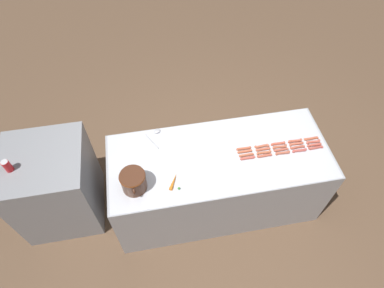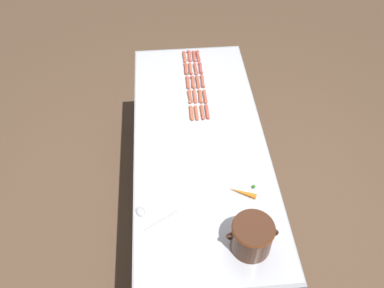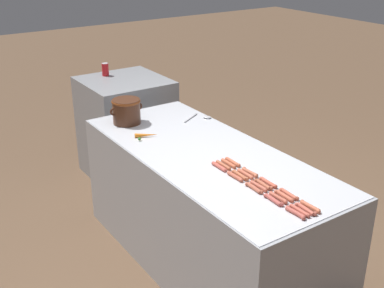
% 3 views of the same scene
% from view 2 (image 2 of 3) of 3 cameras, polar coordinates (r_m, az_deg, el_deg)
% --- Properties ---
extents(ground_plane, '(20.00, 20.00, 0.00)m').
position_cam_2_polar(ground_plane, '(3.44, 0.87, -9.54)').
color(ground_plane, brown).
extents(griddle_counter, '(0.88, 2.13, 0.90)m').
position_cam_2_polar(griddle_counter, '(3.07, 0.96, -4.99)').
color(griddle_counter, '#9EA0A5').
rests_on(griddle_counter, ground_plane).
extents(hot_dog_0, '(0.03, 0.15, 0.02)m').
position_cam_2_polar(hot_dog_0, '(3.42, 0.85, 12.31)').
color(hot_dog_0, '#B24F43').
rests_on(hot_dog_0, griddle_counter).
extents(hot_dog_1, '(0.03, 0.15, 0.02)m').
position_cam_2_polar(hot_dog_1, '(3.29, 1.20, 10.65)').
color(hot_dog_1, '#B55047').
rests_on(hot_dog_1, griddle_counter).
extents(hot_dog_2, '(0.03, 0.15, 0.02)m').
position_cam_2_polar(hot_dog_2, '(3.16, 1.48, 8.83)').
color(hot_dog_2, '#B05740').
rests_on(hot_dog_2, griddle_counter).
extents(hot_dog_3, '(0.03, 0.15, 0.02)m').
position_cam_2_polar(hot_dog_3, '(3.02, 1.83, 6.70)').
color(hot_dog_3, '#B85640').
rests_on(hot_dog_3, griddle_counter).
extents(hot_dog_4, '(0.03, 0.15, 0.02)m').
position_cam_2_polar(hot_dog_4, '(2.90, 2.14, 4.58)').
color(hot_dog_4, '#BE5346').
rests_on(hot_dog_4, griddle_counter).
extents(hot_dog_5, '(0.03, 0.15, 0.02)m').
position_cam_2_polar(hot_dog_5, '(3.42, 0.28, 12.27)').
color(hot_dog_5, '#B75242').
rests_on(hot_dog_5, griddle_counter).
extents(hot_dog_6, '(0.03, 0.15, 0.02)m').
position_cam_2_polar(hot_dog_6, '(3.28, 0.49, 10.56)').
color(hot_dog_6, '#B25540').
rests_on(hot_dog_6, griddle_counter).
extents(hot_dog_7, '(0.03, 0.15, 0.02)m').
position_cam_2_polar(hot_dog_7, '(3.15, 0.79, 8.76)').
color(hot_dog_7, '#B05642').
rests_on(hot_dog_7, griddle_counter).
extents(hot_dog_8, '(0.03, 0.15, 0.02)m').
position_cam_2_polar(hot_dog_8, '(3.02, 1.15, 6.74)').
color(hot_dog_8, '#B35D3D').
rests_on(hot_dog_8, griddle_counter).
extents(hot_dog_9, '(0.03, 0.15, 0.02)m').
position_cam_2_polar(hot_dog_9, '(2.90, 1.46, 4.52)').
color(hot_dog_9, '#B35C3E').
rests_on(hot_dog_9, griddle_counter).
extents(hot_dog_10, '(0.03, 0.15, 0.02)m').
position_cam_2_polar(hot_dog_10, '(3.42, -0.37, 12.31)').
color(hot_dog_10, '#BD5745').
rests_on(hot_dog_10, griddle_counter).
extents(hot_dog_11, '(0.03, 0.15, 0.02)m').
position_cam_2_polar(hot_dog_11, '(3.28, -0.20, 10.58)').
color(hot_dog_11, '#BC5B42').
rests_on(hot_dog_11, griddle_counter).
extents(hot_dog_12, '(0.03, 0.15, 0.02)m').
position_cam_2_polar(hot_dog_12, '(3.15, 0.14, 8.71)').
color(hot_dog_12, '#B15B40').
rests_on(hot_dog_12, griddle_counter).
extents(hot_dog_13, '(0.03, 0.15, 0.02)m').
position_cam_2_polar(hot_dog_13, '(3.02, 0.40, 6.74)').
color(hot_dog_13, '#BC5C43').
rests_on(hot_dog_13, griddle_counter).
extents(hot_dog_14, '(0.03, 0.15, 0.02)m').
position_cam_2_polar(hot_dog_14, '(2.89, 0.66, 4.43)').
color(hot_dog_14, '#BF5D3E').
rests_on(hot_dog_14, griddle_counter).
extents(hot_dog_15, '(0.03, 0.15, 0.02)m').
position_cam_2_polar(hot_dog_15, '(3.42, -1.09, 12.22)').
color(hot_dog_15, '#BC5D3F').
rests_on(hot_dog_15, griddle_counter).
extents(hot_dog_16, '(0.03, 0.15, 0.02)m').
position_cam_2_polar(hot_dog_16, '(3.28, -0.88, 10.55)').
color(hot_dog_16, '#B8563F').
rests_on(hot_dog_16, griddle_counter).
extents(hot_dog_17, '(0.03, 0.15, 0.02)m').
position_cam_2_polar(hot_dog_17, '(3.15, -0.60, 8.66)').
color(hot_dog_17, '#BD543F').
rests_on(hot_dog_17, griddle_counter).
extents(hot_dog_18, '(0.03, 0.15, 0.02)m').
position_cam_2_polar(hot_dog_18, '(3.02, -0.30, 6.70)').
color(hot_dog_18, '#B65E42').
rests_on(hot_dog_18, griddle_counter).
extents(hot_dog_19, '(0.03, 0.15, 0.02)m').
position_cam_2_polar(hot_dog_19, '(2.89, -0.10, 4.38)').
color(hot_dog_19, '#B95C3E').
rests_on(hot_dog_19, griddle_counter).
extents(bean_pot, '(0.28, 0.23, 0.20)m').
position_cam_2_polar(bean_pot, '(2.19, 8.46, -12.64)').
color(bean_pot, '#472616').
rests_on(bean_pot, griddle_counter).
extents(serving_spoon, '(0.25, 0.17, 0.02)m').
position_cam_2_polar(serving_spoon, '(2.36, -6.33, -9.81)').
color(serving_spoon, '#B7B7BC').
rests_on(serving_spoon, griddle_counter).
extents(carrot, '(0.17, 0.10, 0.03)m').
position_cam_2_polar(carrot, '(2.45, 7.21, -6.73)').
color(carrot, orange).
rests_on(carrot, griddle_counter).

